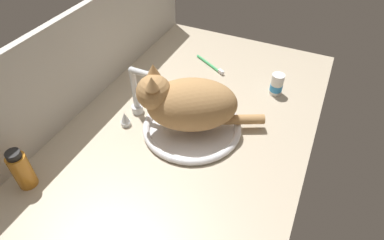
% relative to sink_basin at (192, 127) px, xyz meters
% --- Properties ---
extents(countertop, '(1.24, 0.76, 0.03)m').
position_rel_sink_basin_xyz_m(countertop, '(0.03, 0.01, -0.02)').
color(countertop, '#B7A88E').
rests_on(countertop, ground).
extents(backsplash_wall, '(1.24, 0.02, 0.36)m').
position_rel_sink_basin_xyz_m(backsplash_wall, '(0.03, 0.40, 0.14)').
color(backsplash_wall, beige).
rests_on(backsplash_wall, ground).
extents(sink_basin, '(0.32, 0.32, 0.02)m').
position_rel_sink_basin_xyz_m(sink_basin, '(0.00, 0.00, 0.00)').
color(sink_basin, white).
rests_on(sink_basin, countertop).
extents(faucet, '(0.18, 0.09, 0.18)m').
position_rel_sink_basin_xyz_m(faucet, '(-0.00, 0.20, 0.06)').
color(faucet, silver).
rests_on(faucet, countertop).
extents(cat, '(0.28, 0.38, 0.21)m').
position_rel_sink_basin_xyz_m(cat, '(-0.01, 0.02, 0.10)').
color(cat, tan).
rests_on(cat, sink_basin).
extents(amber_bottle, '(0.05, 0.05, 0.13)m').
position_rel_sink_basin_xyz_m(amber_bottle, '(-0.39, 0.32, 0.05)').
color(amber_bottle, '#C67A23').
rests_on(amber_bottle, countertop).
extents(pill_bottle, '(0.05, 0.05, 0.08)m').
position_rel_sink_basin_xyz_m(pill_bottle, '(0.30, -0.20, 0.03)').
color(pill_bottle, white).
rests_on(pill_bottle, countertop).
extents(toothbrush, '(0.09, 0.15, 0.02)m').
position_rel_sink_basin_xyz_m(toothbrush, '(0.37, 0.08, -0.00)').
color(toothbrush, '#3FB266').
rests_on(toothbrush, countertop).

